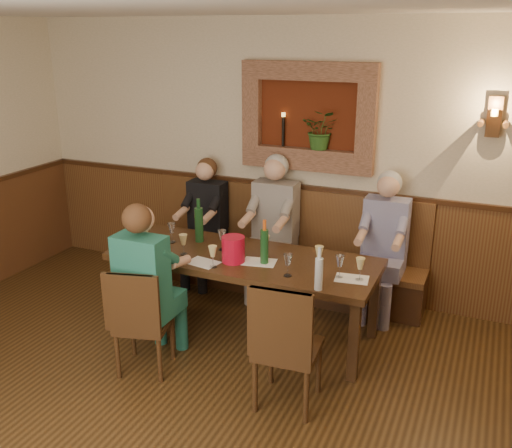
{
  "coord_description": "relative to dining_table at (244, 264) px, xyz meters",
  "views": [
    {
      "loc": [
        1.97,
        -2.44,
        2.66
      ],
      "look_at": [
        0.1,
        1.9,
        1.05
      ],
      "focal_mm": 40.0,
      "sensor_mm": 36.0,
      "label": 1
    }
  ],
  "objects": [
    {
      "name": "wainscoting",
      "position": [
        0.0,
        -1.85,
        -0.09
      ],
      "size": [
        6.02,
        6.02,
        1.15
      ],
      "color": "#512B17",
      "rests_on": "ground"
    },
    {
      "name": "wine_bottle_green_a",
      "position": [
        0.23,
        -0.08,
        0.24
      ],
      "size": [
        0.07,
        0.07,
        0.39
      ],
      "rotation": [
        0.0,
        0.0,
        -0.06
      ],
      "color": "#19471E",
      "rests_on": "dining_table"
    },
    {
      "name": "person_bench_mid",
      "position": [
        -0.06,
        0.84,
        -0.06
      ],
      "size": [
        0.45,
        0.55,
        1.49
      ],
      "color": "#615958",
      "rests_on": "ground"
    },
    {
      "name": "wine_glass_1",
      "position": [
        -0.77,
        0.05,
        0.17
      ],
      "size": [
        0.08,
        0.08,
        0.19
      ],
      "primitive_type": null,
      "color": "white",
      "rests_on": "dining_table"
    },
    {
      "name": "dining_table",
      "position": [
        0.0,
        0.0,
        0.0
      ],
      "size": [
        2.4,
        0.9,
        0.75
      ],
      "color": "#311C0E",
      "rests_on": "ground"
    },
    {
      "name": "chair_near_right",
      "position": [
        0.74,
        -0.87,
        -0.38
      ],
      "size": [
        0.48,
        0.48,
        1.01
      ],
      "rotation": [
        0.0,
        0.0,
        0.08
      ],
      "color": "#311C0E",
      "rests_on": "ground"
    },
    {
      "name": "wine_glass_8",
      "position": [
        0.91,
        -0.11,
        0.17
      ],
      "size": [
        0.08,
        0.08,
        0.19
      ],
      "primitive_type": null,
      "color": "white",
      "rests_on": "dining_table"
    },
    {
      "name": "wall_sconce",
      "position": [
        1.9,
        1.08,
        1.27
      ],
      "size": [
        0.25,
        0.2,
        0.35
      ],
      "color": "#512B17",
      "rests_on": "ground"
    },
    {
      "name": "person_bench_left",
      "position": [
        -0.85,
        0.84,
        -0.11
      ],
      "size": [
        0.4,
        0.49,
        1.38
      ],
      "color": "black",
      "rests_on": "ground"
    },
    {
      "name": "wine_glass_9",
      "position": [
        -0.13,
        -0.33,
        0.17
      ],
      "size": [
        0.08,
        0.08,
        0.19
      ],
      "primitive_type": null,
      "color": "#DCC883",
      "rests_on": "dining_table"
    },
    {
      "name": "wall_niche",
      "position": [
        0.24,
        1.09,
        1.13
      ],
      "size": [
        1.36,
        0.3,
        1.06
      ],
      "color": "#531C0B",
      "rests_on": "ground"
    },
    {
      "name": "chair_near_left",
      "position": [
        -0.48,
        -0.9,
        -0.41
      ],
      "size": [
        0.5,
        0.5,
        0.92
      ],
      "rotation": [
        0.0,
        0.0,
        0.26
      ],
      "color": "#311C0E",
      "rests_on": "ground"
    },
    {
      "name": "wine_glass_5",
      "position": [
        0.18,
        0.09,
        0.17
      ],
      "size": [
        0.08,
        0.08,
        0.19
      ],
      "primitive_type": null,
      "color": "#DCC883",
      "rests_on": "dining_table"
    },
    {
      "name": "wine_glass_0",
      "position": [
        -0.93,
        -0.14,
        0.17
      ],
      "size": [
        0.08,
        0.08,
        0.19
      ],
      "primitive_type": null,
      "color": "#DCC883",
      "rests_on": "dining_table"
    },
    {
      "name": "tasting_sheet_d",
      "position": [
        -0.26,
        -0.28,
        0.08
      ],
      "size": [
        0.3,
        0.23,
        0.0
      ],
      "primitive_type": "cube",
      "rotation": [
        0.0,
        0.0,
        -0.16
      ],
      "color": "white",
      "rests_on": "dining_table"
    },
    {
      "name": "wine_glass_3",
      "position": [
        -0.24,
        0.06,
        0.17
      ],
      "size": [
        0.08,
        0.08,
        0.19
      ],
      "primitive_type": null,
      "color": "white",
      "rests_on": "dining_table"
    },
    {
      "name": "room_shell",
      "position": [
        0.0,
        -1.85,
        1.21
      ],
      "size": [
        6.04,
        6.04,
        2.82
      ],
      "color": "#C3B693",
      "rests_on": "ground"
    },
    {
      "name": "spittoon_bucket",
      "position": [
        -0.03,
        -0.15,
        0.19
      ],
      "size": [
        0.22,
        0.22,
        0.23
      ],
      "primitive_type": "cylinder",
      "rotation": [
        0.0,
        0.0,
        -0.09
      ],
      "color": "red",
      "rests_on": "dining_table"
    },
    {
      "name": "water_bottle",
      "position": [
        0.82,
        -0.4,
        0.21
      ],
      "size": [
        0.08,
        0.08,
        0.35
      ],
      "rotation": [
        0.0,
        0.0,
        0.43
      ],
      "color": "silver",
      "rests_on": "dining_table"
    },
    {
      "name": "bench",
      "position": [
        0.0,
        0.94,
        -0.35
      ],
      "size": [
        3.0,
        0.45,
        1.11
      ],
      "color": "#381E0F",
      "rests_on": "ground"
    },
    {
      "name": "tasting_sheet_a",
      "position": [
        -0.97,
        -0.14,
        0.08
      ],
      "size": [
        0.33,
        0.27,
        0.0
      ],
      "primitive_type": "cube",
      "rotation": [
        0.0,
        0.0,
        -0.2
      ],
      "color": "white",
      "rests_on": "dining_table"
    },
    {
      "name": "tasting_sheet_b",
      "position": [
        0.19,
        -0.08,
        0.08
      ],
      "size": [
        0.32,
        0.25,
        0.0
      ],
      "primitive_type": "cube",
      "rotation": [
        0.0,
        0.0,
        0.18
      ],
      "color": "white",
      "rests_on": "dining_table"
    },
    {
      "name": "person_chair_front",
      "position": [
        -0.48,
        -0.78,
        -0.09
      ],
      "size": [
        0.42,
        0.51,
        1.42
      ],
      "color": "#1B5960",
      "rests_on": "ground"
    },
    {
      "name": "person_bench_right",
      "position": [
        1.08,
        0.84,
        -0.09
      ],
      "size": [
        0.42,
        0.52,
        1.43
      ],
      "color": "navy",
      "rests_on": "ground"
    },
    {
      "name": "wine_bottle_green_b",
      "position": [
        -0.54,
        0.17,
        0.25
      ],
      "size": [
        0.1,
        0.1,
        0.42
      ],
      "rotation": [
        0.0,
        0.0,
        0.22
      ],
      "color": "#19471E",
      "rests_on": "dining_table"
    },
    {
      "name": "wine_glass_10",
      "position": [
        1.07,
        -0.1,
        0.17
      ],
      "size": [
        0.08,
        0.08,
        0.19
      ],
      "primitive_type": null,
      "color": "#DCC883",
      "rests_on": "dining_table"
    },
    {
      "name": "wine_glass_6",
      "position": [
        0.51,
        -0.25,
        0.17
      ],
      "size": [
        0.08,
        0.08,
        0.19
      ],
      "primitive_type": null,
      "color": "white",
      "rests_on": "dining_table"
    },
    {
      "name": "wine_glass_2",
      "position": [
        -0.51,
        -0.18,
        0.17
      ],
      "size": [
        0.08,
        0.08,
        0.19
      ],
      "primitive_type": null,
      "color": "#DCC883",
      "rests_on": "dining_table"
    },
    {
      "name": "wine_glass_7",
      "position": [
        0.69,
        0.02,
        0.17
      ],
      "size": [
        0.08,
        0.08,
        0.19
      ],
      "primitive_type": null,
      "color": "#DCC883",
      "rests_on": "dining_table"
    },
    {
      "name": "wine_glass_4",
      "position": [
        -0.04,
        -0.1,
        0.17
      ],
      "size": [
        0.08,
        0.08,
        0.19
      ],
      "primitive_type": null,
      "color": "#DCC883",
      "rests_on": "dining_table"
    },
    {
      "name": "tasting_sheet_c",
      "position": [
        1.01,
        -0.1,
        0.08
      ],
      "size": [
        0.29,
        0.22,
        0.0
      ],
      "primitive_type": "cube",
      "rotation": [
        0.0,
        0.0,
        0.13
      ],
      "color": "white",
      "rests_on": "dining_table"
    }
  ]
}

